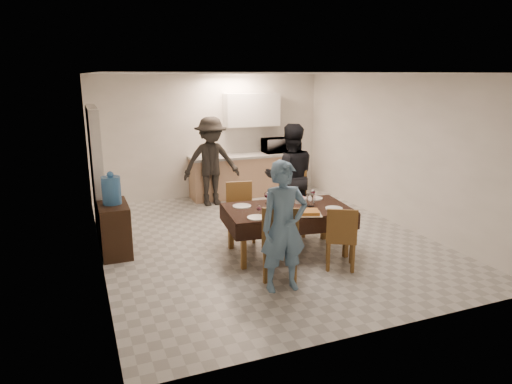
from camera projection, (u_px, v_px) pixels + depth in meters
floor at (263, 238)px, 7.42m from camera, size 5.00×6.00×0.02m
ceiling at (264, 73)px, 6.77m from camera, size 5.00×6.00×0.02m
wall_back at (210, 136)px, 9.80m from camera, size 5.00×0.02×2.60m
wall_front at (383, 212)px, 4.40m from camera, size 5.00×0.02×2.60m
wall_left at (94, 172)px, 6.20m from camera, size 0.02×6.00×2.60m
wall_right at (395, 150)px, 7.99m from camera, size 0.02×6.00×2.60m
stub_partition at (97, 172)px, 7.37m from camera, size 0.15×1.40×2.10m
kitchen_base_cabinet at (241, 177)px, 9.94m from camera, size 2.20×0.60×0.86m
kitchen_worktop at (241, 156)px, 9.83m from camera, size 2.24×0.64×0.05m
upper_cabinet at (252, 110)px, 9.82m from camera, size 1.20×0.34×0.70m
dining_table at (287, 210)px, 6.66m from camera, size 1.89×1.22×0.70m
chair_near_left at (284, 235)px, 5.75m from camera, size 0.62×0.64×0.55m
chair_near_right at (344, 232)px, 6.10m from camera, size 0.55×0.57×0.48m
chair_far_left at (243, 208)px, 7.12m from camera, size 0.49×0.49×0.50m
chair_far_right at (295, 198)px, 7.41m from camera, size 0.63×0.65×0.56m
console at (115, 229)px, 6.71m from camera, size 0.41×0.83×0.76m
water_jug at (111, 190)px, 6.57m from camera, size 0.27×0.27×0.41m
wine_bottle at (283, 197)px, 6.64m from camera, size 0.08×0.08×0.32m
water_pitcher at (311, 200)px, 6.71m from camera, size 0.12×0.12×0.18m
savoury_tart at (306, 212)px, 6.34m from camera, size 0.50×0.44×0.05m
salad_bowl at (300, 200)px, 6.91m from camera, size 0.19×0.19×0.08m
mushroom_dish at (276, 202)px, 6.88m from camera, size 0.22×0.22×0.04m
wine_glass_a at (259, 211)px, 6.21m from camera, size 0.08×0.08×0.17m
wine_glass_b at (313, 194)px, 7.05m from camera, size 0.08×0.08×0.17m
wine_glass_c at (267, 198)px, 6.82m from camera, size 0.08×0.08×0.19m
plate_near_left at (257, 218)px, 6.16m from camera, size 0.27×0.27×0.02m
plate_near_right at (334, 208)px, 6.59m from camera, size 0.25×0.25×0.01m
plate_far_left at (242, 206)px, 6.70m from camera, size 0.27×0.27×0.02m
plate_far_right at (314, 198)px, 7.13m from camera, size 0.27×0.27×0.02m
microwave at (276, 145)px, 10.07m from camera, size 0.57×0.39×0.32m
person_near at (284, 227)px, 5.48m from camera, size 0.61×0.42×1.61m
person_far at (290, 177)px, 7.74m from camera, size 1.03×0.89×1.80m
person_kitchen at (211, 162)px, 9.13m from camera, size 1.15×0.66×1.79m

